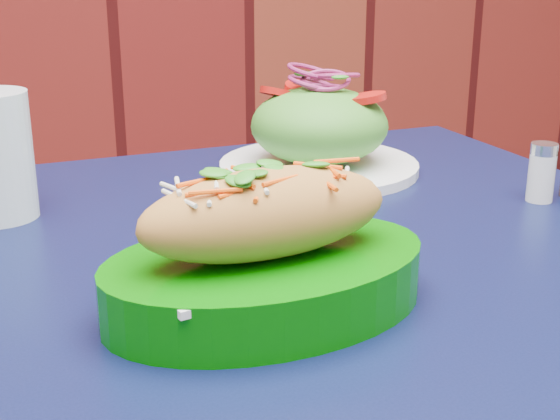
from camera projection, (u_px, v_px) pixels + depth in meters
name	position (u px, v px, depth m)	size (l,w,h in m)	color
cafe_table	(307.00, 334.00, 0.74)	(0.82, 0.82, 0.75)	black
banh_mi_basket	(266.00, 254.00, 0.58)	(0.27, 0.19, 0.12)	#046403
salad_plate	(319.00, 132.00, 0.95)	(0.25, 0.25, 0.13)	white
salt_shaker	(542.00, 172.00, 0.84)	(0.03, 0.03, 0.06)	white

